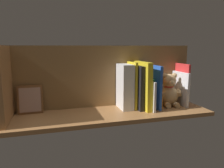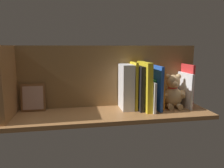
{
  "view_description": "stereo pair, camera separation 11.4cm",
  "coord_description": "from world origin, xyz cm",
  "px_view_note": "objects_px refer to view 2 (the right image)",
  "views": [
    {
      "loc": [
        31.0,
        108.52,
        35.35
      ],
      "look_at": [
        0.0,
        0.0,
        15.57
      ],
      "focal_mm": 34.31,
      "sensor_mm": 36.0,
      "label": 1
    },
    {
      "loc": [
        19.85,
        111.1,
        35.35
      ],
      "look_at": [
        0.0,
        0.0,
        15.57
      ],
      "focal_mm": 34.31,
      "sensor_mm": 36.0,
      "label": 2
    }
  ],
  "objects_px": {
    "teddy_bear": "(173,93)",
    "dictionary_thick_white": "(126,87)",
    "picture_frame_leaning": "(33,98)",
    "book_0": "(187,85)"
  },
  "relations": [
    {
      "from": "book_0",
      "to": "picture_frame_leaning",
      "type": "height_order",
      "value": "book_0"
    },
    {
      "from": "book_0",
      "to": "teddy_bear",
      "type": "distance_m",
      "value": 0.1
    },
    {
      "from": "dictionary_thick_white",
      "to": "picture_frame_leaning",
      "type": "relative_size",
      "value": 1.67
    },
    {
      "from": "dictionary_thick_white",
      "to": "picture_frame_leaning",
      "type": "bearing_deg",
      "value": -5.22
    },
    {
      "from": "teddy_bear",
      "to": "picture_frame_leaning",
      "type": "xyz_separation_m",
      "value": [
        0.79,
        -0.06,
        -0.01
      ]
    },
    {
      "from": "teddy_bear",
      "to": "picture_frame_leaning",
      "type": "distance_m",
      "value": 0.8
    },
    {
      "from": "book_0",
      "to": "teddy_bear",
      "type": "bearing_deg",
      "value": 8.98
    },
    {
      "from": "teddy_bear",
      "to": "picture_frame_leaning",
      "type": "bearing_deg",
      "value": 3.54
    },
    {
      "from": "teddy_bear",
      "to": "dictionary_thick_white",
      "type": "height_order",
      "value": "dictionary_thick_white"
    },
    {
      "from": "teddy_bear",
      "to": "picture_frame_leaning",
      "type": "height_order",
      "value": "teddy_bear"
    }
  ]
}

